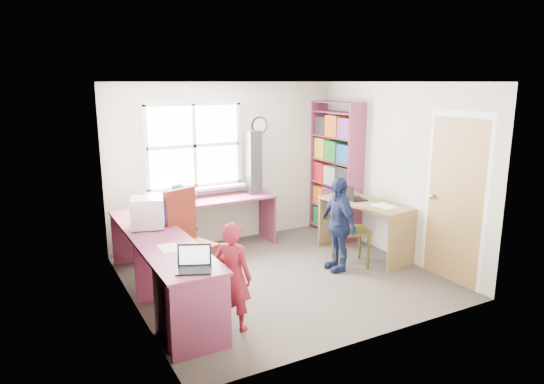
{
  "coord_description": "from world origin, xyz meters",
  "views": [
    {
      "loc": [
        -2.81,
        -4.96,
        2.41
      ],
      "look_at": [
        0.0,
        0.25,
        1.05
      ],
      "focal_mm": 32.0,
      "sensor_mm": 36.0,
      "label": 1
    }
  ],
  "objects_px": {
    "laptop_right": "(352,196)",
    "potted_plant": "(193,192)",
    "right_desk": "(366,216)",
    "crt_monitor": "(148,213)",
    "l_desk": "(188,269)",
    "wooden_chair": "(346,226)",
    "cd_tower": "(254,163)",
    "person_green": "(181,225)",
    "person_red": "(233,276)",
    "person_navy": "(338,224)",
    "bookshelf": "(336,172)",
    "swivel_chair": "(188,245)",
    "laptop_left": "(194,264)"
  },
  "relations": [
    {
      "from": "swivel_chair",
      "to": "person_green",
      "type": "distance_m",
      "value": 0.69
    },
    {
      "from": "wooden_chair",
      "to": "cd_tower",
      "type": "distance_m",
      "value": 1.73
    },
    {
      "from": "right_desk",
      "to": "laptop_right",
      "type": "distance_m",
      "value": 0.34
    },
    {
      "from": "laptop_right",
      "to": "potted_plant",
      "type": "xyz_separation_m",
      "value": [
        -1.99,
        1.03,
        0.07
      ]
    },
    {
      "from": "swivel_chair",
      "to": "person_green",
      "type": "height_order",
      "value": "swivel_chair"
    },
    {
      "from": "bookshelf",
      "to": "cd_tower",
      "type": "height_order",
      "value": "bookshelf"
    },
    {
      "from": "person_navy",
      "to": "l_desk",
      "type": "bearing_deg",
      "value": -80.47
    },
    {
      "from": "person_green",
      "to": "person_red",
      "type": "bearing_deg",
      "value": -179.65
    },
    {
      "from": "crt_monitor",
      "to": "cd_tower",
      "type": "bearing_deg",
      "value": 44.74
    },
    {
      "from": "person_red",
      "to": "cd_tower",
      "type": "bearing_deg",
      "value": -65.53
    },
    {
      "from": "laptop_right",
      "to": "potted_plant",
      "type": "height_order",
      "value": "potted_plant"
    },
    {
      "from": "swivel_chair",
      "to": "crt_monitor",
      "type": "bearing_deg",
      "value": 144.81
    },
    {
      "from": "wooden_chair",
      "to": "l_desk",
      "type": "bearing_deg",
      "value": -151.93
    },
    {
      "from": "wooden_chair",
      "to": "cd_tower",
      "type": "height_order",
      "value": "cd_tower"
    },
    {
      "from": "wooden_chair",
      "to": "person_navy",
      "type": "xyz_separation_m",
      "value": [
        -0.18,
        -0.08,
        0.07
      ]
    },
    {
      "from": "l_desk",
      "to": "crt_monitor",
      "type": "distance_m",
      "value": 0.89
    },
    {
      "from": "potted_plant",
      "to": "right_desk",
      "type": "bearing_deg",
      "value": -30.6
    },
    {
      "from": "right_desk",
      "to": "person_green",
      "type": "distance_m",
      "value": 2.55
    },
    {
      "from": "laptop_left",
      "to": "laptop_right",
      "type": "relative_size",
      "value": 1.09
    },
    {
      "from": "bookshelf",
      "to": "person_navy",
      "type": "distance_m",
      "value": 1.61
    },
    {
      "from": "l_desk",
      "to": "swivel_chair",
      "type": "relative_size",
      "value": 2.53
    },
    {
      "from": "potted_plant",
      "to": "crt_monitor",
      "type": "bearing_deg",
      "value": -132.65
    },
    {
      "from": "right_desk",
      "to": "crt_monitor",
      "type": "distance_m",
      "value": 3.01
    },
    {
      "from": "right_desk",
      "to": "swivel_chair",
      "type": "relative_size",
      "value": 1.21
    },
    {
      "from": "l_desk",
      "to": "laptop_right",
      "type": "height_order",
      "value": "laptop_right"
    },
    {
      "from": "laptop_left",
      "to": "crt_monitor",
      "type": "bearing_deg",
      "value": 114.94
    },
    {
      "from": "wooden_chair",
      "to": "laptop_left",
      "type": "distance_m",
      "value": 2.64
    },
    {
      "from": "bookshelf",
      "to": "person_green",
      "type": "height_order",
      "value": "bookshelf"
    },
    {
      "from": "laptop_right",
      "to": "person_navy",
      "type": "relative_size",
      "value": 0.29
    },
    {
      "from": "l_desk",
      "to": "laptop_right",
      "type": "bearing_deg",
      "value": 13.63
    },
    {
      "from": "crt_monitor",
      "to": "l_desk",
      "type": "bearing_deg",
      "value": -56.85
    },
    {
      "from": "l_desk",
      "to": "laptop_right",
      "type": "relative_size",
      "value": 8.36
    },
    {
      "from": "swivel_chair",
      "to": "laptop_right",
      "type": "distance_m",
      "value": 2.46
    },
    {
      "from": "laptop_right",
      "to": "right_desk",
      "type": "bearing_deg",
      "value": -147.47
    },
    {
      "from": "l_desk",
      "to": "swivel_chair",
      "type": "bearing_deg",
      "value": 70.36
    },
    {
      "from": "l_desk",
      "to": "laptop_left",
      "type": "bearing_deg",
      "value": -103.25
    },
    {
      "from": "l_desk",
      "to": "bookshelf",
      "type": "xyz_separation_m",
      "value": [
        2.96,
        1.47,
        0.55
      ]
    },
    {
      "from": "crt_monitor",
      "to": "person_green",
      "type": "distance_m",
      "value": 0.89
    },
    {
      "from": "laptop_right",
      "to": "person_red",
      "type": "relative_size",
      "value": 0.32
    },
    {
      "from": "crt_monitor",
      "to": "laptop_right",
      "type": "height_order",
      "value": "crt_monitor"
    },
    {
      "from": "wooden_chair",
      "to": "person_navy",
      "type": "distance_m",
      "value": 0.21
    },
    {
      "from": "cd_tower",
      "to": "person_red",
      "type": "relative_size",
      "value": 0.86
    },
    {
      "from": "swivel_chair",
      "to": "potted_plant",
      "type": "distance_m",
      "value": 1.21
    },
    {
      "from": "swivel_chair",
      "to": "person_navy",
      "type": "bearing_deg",
      "value": -34.83
    },
    {
      "from": "l_desk",
      "to": "bookshelf",
      "type": "bearing_deg",
      "value": 26.43
    },
    {
      "from": "crt_monitor",
      "to": "swivel_chair",
      "type": "bearing_deg",
      "value": 2.82
    },
    {
      "from": "cd_tower",
      "to": "potted_plant",
      "type": "height_order",
      "value": "cd_tower"
    },
    {
      "from": "laptop_right",
      "to": "cd_tower",
      "type": "xyz_separation_m",
      "value": [
        -1.01,
        1.08,
        0.4
      ]
    },
    {
      "from": "l_desk",
      "to": "person_navy",
      "type": "bearing_deg",
      "value": 4.86
    },
    {
      "from": "l_desk",
      "to": "person_navy",
      "type": "relative_size",
      "value": 2.4
    }
  ]
}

